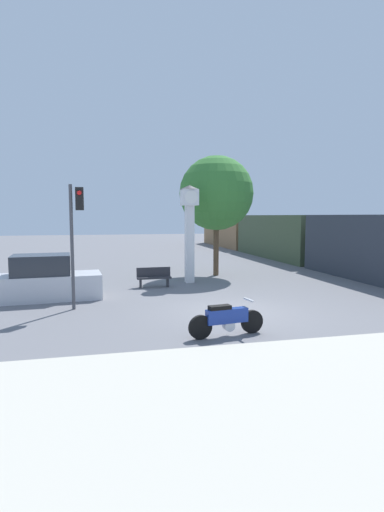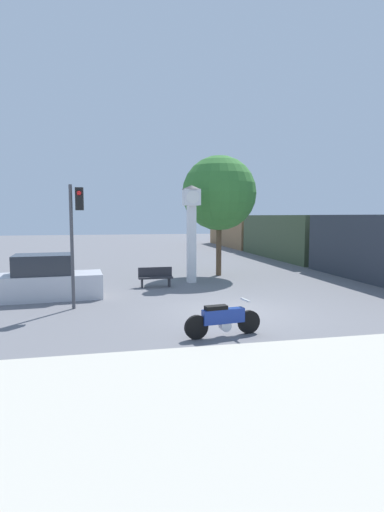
{
  "view_description": "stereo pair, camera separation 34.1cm",
  "coord_description": "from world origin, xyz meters",
  "px_view_note": "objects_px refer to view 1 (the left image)",
  "views": [
    {
      "loc": [
        -4.53,
        -12.99,
        3.33
      ],
      "look_at": [
        -1.02,
        2.06,
        1.78
      ],
      "focal_mm": 28.0,
      "sensor_mm": 36.0,
      "label": 1
    },
    {
      "loc": [
        -4.2,
        -13.07,
        3.33
      ],
      "look_at": [
        -1.02,
        2.06,
        1.78
      ],
      "focal_mm": 28.0,
      "sensor_mm": 36.0,
      "label": 2
    }
  ],
  "objects_px": {
    "traffic_light": "(76,224)",
    "bench": "(154,277)",
    "motorcycle": "(227,319)",
    "parked_car": "(46,281)",
    "freight_train": "(280,236)",
    "clock_tower": "(189,219)",
    "street_tree": "(216,193)"
  },
  "relations": [
    {
      "from": "traffic_light",
      "to": "bench",
      "type": "xyz_separation_m",
      "value": [
        3.26,
        3.83,
        -2.55
      ]
    },
    {
      "from": "motorcycle",
      "to": "parked_car",
      "type": "height_order",
      "value": "parked_car"
    },
    {
      "from": "freight_train",
      "to": "parked_car",
      "type": "relative_size",
      "value": 8.56
    },
    {
      "from": "freight_train",
      "to": "parked_car",
      "type": "xyz_separation_m",
      "value": [
        -16.3,
        -12.87,
        -0.95
      ]
    },
    {
      "from": "parked_car",
      "to": "clock_tower",
      "type": "bearing_deg",
      "value": 17.67
    },
    {
      "from": "motorcycle",
      "to": "traffic_light",
      "type": "distance_m",
      "value": 6.53
    },
    {
      "from": "clock_tower",
      "to": "freight_train",
      "type": "distance_m",
      "value": 14.22
    },
    {
      "from": "parked_car",
      "to": "motorcycle",
      "type": "bearing_deg",
      "value": -53.59
    },
    {
      "from": "clock_tower",
      "to": "street_tree",
      "type": "relative_size",
      "value": 0.73
    },
    {
      "from": "clock_tower",
      "to": "traffic_light",
      "type": "height_order",
      "value": "clock_tower"
    },
    {
      "from": "motorcycle",
      "to": "traffic_light",
      "type": "height_order",
      "value": "traffic_light"
    },
    {
      "from": "freight_train",
      "to": "parked_car",
      "type": "distance_m",
      "value": 20.79
    },
    {
      "from": "bench",
      "to": "street_tree",
      "type": "bearing_deg",
      "value": 36.99
    },
    {
      "from": "traffic_light",
      "to": "bench",
      "type": "bearing_deg",
      "value": 49.54
    },
    {
      "from": "traffic_light",
      "to": "street_tree",
      "type": "relative_size",
      "value": 0.67
    },
    {
      "from": "traffic_light",
      "to": "street_tree",
      "type": "distance_m",
      "value": 9.99
    },
    {
      "from": "motorcycle",
      "to": "bench",
      "type": "bearing_deg",
      "value": 88.23
    },
    {
      "from": "motorcycle",
      "to": "freight_train",
      "type": "xyz_separation_m",
      "value": [
        10.77,
        19.27,
        1.22
      ]
    },
    {
      "from": "bench",
      "to": "parked_car",
      "type": "height_order",
      "value": "parked_car"
    },
    {
      "from": "clock_tower",
      "to": "parked_car",
      "type": "xyz_separation_m",
      "value": [
        -6.52,
        -2.65,
        -2.42
      ]
    },
    {
      "from": "freight_train",
      "to": "traffic_light",
      "type": "distance_m",
      "value": 21.21
    },
    {
      "from": "clock_tower",
      "to": "traffic_light",
      "type": "relative_size",
      "value": 1.09
    },
    {
      "from": "street_tree",
      "to": "bench",
      "type": "relative_size",
      "value": 4.15
    },
    {
      "from": "motorcycle",
      "to": "freight_train",
      "type": "height_order",
      "value": "freight_train"
    },
    {
      "from": "clock_tower",
      "to": "street_tree",
      "type": "xyz_separation_m",
      "value": [
        1.99,
        2.03,
        1.41
      ]
    },
    {
      "from": "street_tree",
      "to": "parked_car",
      "type": "xyz_separation_m",
      "value": [
        -8.51,
        -4.68,
        -3.83
      ]
    },
    {
      "from": "clock_tower",
      "to": "freight_train",
      "type": "relative_size",
      "value": 0.13
    },
    {
      "from": "traffic_light",
      "to": "parked_car",
      "type": "xyz_separation_m",
      "value": [
        -1.33,
        2.1,
        -2.29
      ]
    },
    {
      "from": "bench",
      "to": "motorcycle",
      "type": "bearing_deg",
      "value": -83.45
    },
    {
      "from": "street_tree",
      "to": "bench",
      "type": "height_order",
      "value": "street_tree"
    },
    {
      "from": "street_tree",
      "to": "clock_tower",
      "type": "bearing_deg",
      "value": -134.38
    },
    {
      "from": "clock_tower",
      "to": "parked_car",
      "type": "relative_size",
      "value": 1.12
    }
  ]
}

